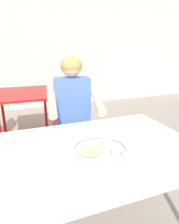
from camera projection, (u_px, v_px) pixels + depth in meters
back_wall at (35, 30)px, 4.16m from camera, size 12.00×0.12×3.40m
table_foreground at (101, 156)px, 1.25m from camera, size 1.24×0.90×0.73m
thali_tray at (100, 149)px, 1.17m from camera, size 0.33×0.33×0.03m
chair_foreground at (71, 126)px, 2.16m from camera, size 0.45×0.48×0.83m
diner_foreground at (74, 110)px, 1.89m from camera, size 0.55×0.59×1.25m
table_background_red at (24, 98)px, 2.76m from camera, size 0.79×0.95×0.73m
chair_red_right at (65, 104)px, 3.04m from camera, size 0.45×0.46×0.86m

